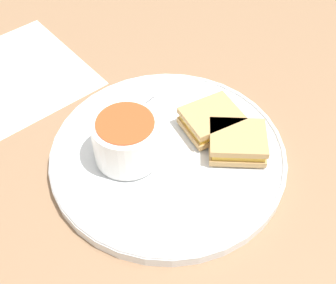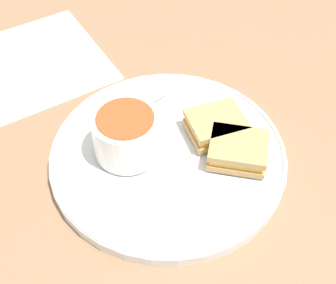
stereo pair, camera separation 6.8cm
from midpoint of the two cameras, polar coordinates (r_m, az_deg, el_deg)
name	(u,v)px [view 2 (the right image)]	position (r m, az deg, el deg)	size (l,w,h in m)	color
ground_plane	(168,160)	(0.71, 2.73, -2.33)	(2.40, 2.40, 0.00)	#8E6B4C
plate	(168,155)	(0.70, 2.77, -1.75)	(0.35, 0.35, 0.02)	white
soup_bowl	(127,134)	(0.66, -2.20, 0.78)	(0.10, 0.10, 0.07)	white
spoon	(127,114)	(0.73, -2.46, 3.26)	(0.11, 0.03, 0.01)	silver
sandwich_half_near	(238,150)	(0.68, 11.35, -1.13)	(0.10, 0.11, 0.03)	tan
sandwich_half_far	(216,125)	(0.71, 8.60, 1.90)	(0.11, 0.10, 0.03)	tan
menu_sheet	(32,63)	(0.89, -14.16, 9.18)	(0.31, 0.31, 0.00)	white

